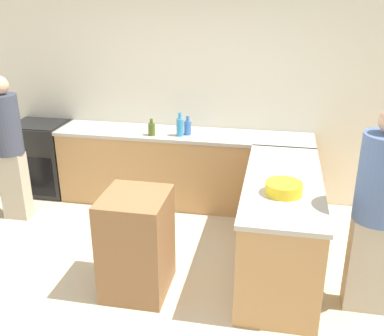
% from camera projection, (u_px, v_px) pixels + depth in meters
% --- Properties ---
extents(ground_plane, '(14.00, 14.00, 0.00)m').
position_uv_depth(ground_plane, '(137.00, 298.00, 3.90)').
color(ground_plane, beige).
extents(wall_back, '(8.00, 0.06, 2.70)m').
position_uv_depth(wall_back, '(188.00, 91.00, 5.46)').
color(wall_back, silver).
rests_on(wall_back, ground_plane).
extents(counter_back, '(3.06, 0.62, 0.91)m').
position_uv_depth(counter_back, '(183.00, 168.00, 5.50)').
color(counter_back, tan).
rests_on(counter_back, ground_plane).
extents(counter_peninsula, '(0.69, 1.87, 0.91)m').
position_uv_depth(counter_peninsula, '(280.00, 224.00, 4.18)').
color(counter_peninsula, tan).
rests_on(counter_peninsula, ground_plane).
extents(range_oven, '(0.68, 0.59, 0.93)m').
position_uv_depth(range_oven, '(42.00, 158.00, 5.83)').
color(range_oven, black).
rests_on(range_oven, ground_plane).
extents(island_table, '(0.54, 0.60, 0.91)m').
position_uv_depth(island_table, '(137.00, 244.00, 3.87)').
color(island_table, brown).
rests_on(island_table, ground_plane).
extents(mixing_bowl, '(0.31, 0.31, 0.10)m').
position_uv_depth(mixing_bowl, '(284.00, 188.00, 3.71)').
color(mixing_bowl, yellow).
rests_on(mixing_bowl, counter_peninsula).
extents(olive_oil_bottle, '(0.08, 0.08, 0.20)m').
position_uv_depth(olive_oil_bottle, '(152.00, 129.00, 5.20)').
color(olive_oil_bottle, '#475B1E').
rests_on(olive_oil_bottle, counter_back).
extents(dish_soap_bottle, '(0.08, 0.08, 0.28)m').
position_uv_depth(dish_soap_bottle, '(180.00, 127.00, 5.17)').
color(dish_soap_bottle, '#338CBF').
rests_on(dish_soap_bottle, counter_back).
extents(water_bottle_blue, '(0.08, 0.08, 0.23)m').
position_uv_depth(water_bottle_blue, '(188.00, 127.00, 5.22)').
color(water_bottle_blue, '#386BB7').
rests_on(water_bottle_blue, counter_back).
extents(person_by_range, '(0.32, 0.32, 1.66)m').
position_uv_depth(person_by_range, '(8.00, 144.00, 4.97)').
color(person_by_range, '#ADA38E').
rests_on(person_by_range, ground_plane).
extents(person_at_peninsula, '(0.37, 0.37, 1.72)m').
position_uv_depth(person_at_peninsula, '(378.00, 207.00, 3.47)').
color(person_at_peninsula, '#ADA38E').
rests_on(person_at_peninsula, ground_plane).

